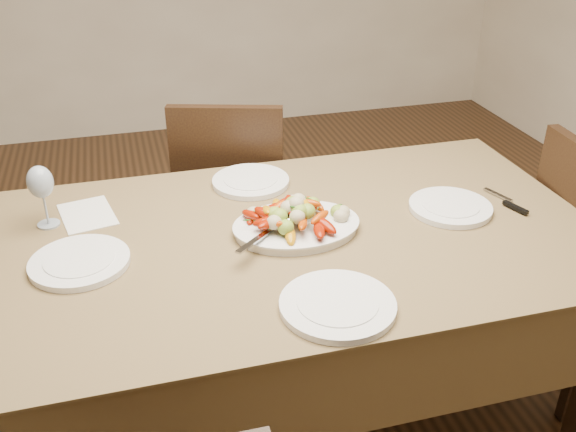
# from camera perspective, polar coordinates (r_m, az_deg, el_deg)

# --- Properties ---
(dining_table) EXTENTS (1.84, 1.04, 0.76)m
(dining_table) POSITION_cam_1_polar(r_m,az_deg,el_deg) (2.10, 0.00, -10.61)
(dining_table) COLOR brown
(dining_table) RESTS_ON ground
(chair_far) EXTENTS (0.52, 0.52, 0.95)m
(chair_far) POSITION_cam_1_polar(r_m,az_deg,el_deg) (2.69, -4.77, 1.45)
(chair_far) COLOR black
(chair_far) RESTS_ON ground
(serving_platter) EXTENTS (0.37, 0.27, 0.02)m
(serving_platter) POSITION_cam_1_polar(r_m,az_deg,el_deg) (1.89, 0.75, -1.07)
(serving_platter) COLOR white
(serving_platter) RESTS_ON dining_table
(roasted_vegetables) EXTENTS (0.30, 0.20, 0.09)m
(roasted_vegetables) POSITION_cam_1_polar(r_m,az_deg,el_deg) (1.86, 0.76, 0.45)
(roasted_vegetables) COLOR maroon
(roasted_vegetables) RESTS_ON serving_platter
(serving_spoon) EXTENTS (0.24, 0.24, 0.03)m
(serving_spoon) POSITION_cam_1_polar(r_m,az_deg,el_deg) (1.82, -0.88, -0.91)
(serving_spoon) COLOR #9EA0A8
(serving_spoon) RESTS_ON serving_platter
(plate_left) EXTENTS (0.27, 0.27, 0.02)m
(plate_left) POSITION_cam_1_polar(r_m,az_deg,el_deg) (1.82, -18.03, -3.93)
(plate_left) COLOR white
(plate_left) RESTS_ON dining_table
(plate_right) EXTENTS (0.26, 0.26, 0.02)m
(plate_right) POSITION_cam_1_polar(r_m,az_deg,el_deg) (2.07, 14.22, 0.74)
(plate_right) COLOR white
(plate_right) RESTS_ON dining_table
(plate_far) EXTENTS (0.26, 0.26, 0.02)m
(plate_far) POSITION_cam_1_polar(r_m,az_deg,el_deg) (2.17, -3.33, 3.06)
(plate_far) COLOR white
(plate_far) RESTS_ON dining_table
(plate_near) EXTENTS (0.29, 0.29, 0.02)m
(plate_near) POSITION_cam_1_polar(r_m,az_deg,el_deg) (1.58, 4.43, -7.93)
(plate_near) COLOR white
(plate_near) RESTS_ON dining_table
(wine_glass) EXTENTS (0.08, 0.08, 0.20)m
(wine_glass) POSITION_cam_1_polar(r_m,az_deg,el_deg) (2.01, -20.97, 1.77)
(wine_glass) COLOR #8C99A5
(wine_glass) RESTS_ON dining_table
(menu_card) EXTENTS (0.19, 0.24, 0.00)m
(menu_card) POSITION_cam_1_polar(r_m,az_deg,el_deg) (2.08, -17.41, 0.13)
(menu_card) COLOR silver
(menu_card) RESTS_ON dining_table
(table_knife) EXTENTS (0.08, 0.20, 0.01)m
(table_knife) POSITION_cam_1_polar(r_m,az_deg,el_deg) (2.16, 18.91, 1.15)
(table_knife) COLOR #9EA0A8
(table_knife) RESTS_ON dining_table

